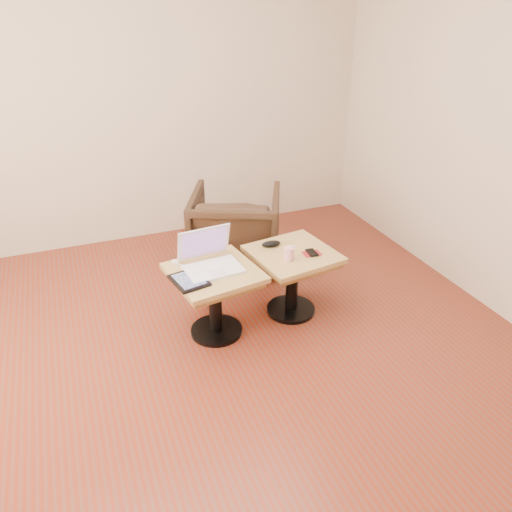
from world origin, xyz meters
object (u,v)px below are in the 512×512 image
object	(u,v)px
laptop	(210,261)
striped_cup	(289,254)
side_table_right	(292,267)
side_table_left	(215,287)
armchair	(236,229)

from	to	relation	value
laptop	striped_cup	distance (m)	0.54
side_table_right	laptop	world-z (taller)	laptop
striped_cup	side_table_right	bearing A→B (deg)	49.81
side_table_left	side_table_right	xyz separation A→B (m)	(0.61, 0.05, 0.00)
laptop	armchair	bearing A→B (deg)	55.37
armchair	side_table_right	bearing A→B (deg)	123.90
laptop	striped_cup	bearing A→B (deg)	-15.39
armchair	side_table_left	bearing A→B (deg)	87.03
striped_cup	laptop	bearing A→B (deg)	169.77
laptop	side_table_right	bearing A→B (deg)	-5.52
side_table_left	side_table_right	world-z (taller)	same
side_table_left	striped_cup	world-z (taller)	striped_cup
side_table_right	striped_cup	size ratio (longest dim) A/B	6.89
laptop	armchair	size ratio (longest dim) A/B	0.53
side_table_left	armchair	distance (m)	1.01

